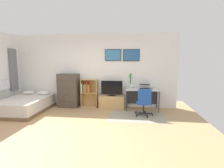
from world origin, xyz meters
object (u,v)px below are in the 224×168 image
desk (142,92)px  computer_mouse (152,89)px  bed (25,105)px  television (112,88)px  tv_stand (112,102)px  bamboo_vase (130,81)px  laptop (145,87)px  bookshelf (88,91)px  office_chair (144,102)px  wine_glass (132,85)px  dresser (69,90)px

desk → computer_mouse: size_ratio=10.94×
bed → television: (2.88, 0.76, 0.49)m
tv_stand → desk: bearing=-1.2°
bed → bamboo_vase: 3.72m
television → computer_mouse: television is taller
bed → bamboo_vase: bamboo_vase is taller
laptop → bookshelf: bearing=177.9°
bed → office_chair: size_ratio=2.35×
laptop → bamboo_vase: (-0.51, 0.11, 0.20)m
tv_stand → wine_glass: bearing=-12.5°
bookshelf → office_chair: bearing=-24.1°
bed → dresser: bearing=29.7°
bookshelf → laptop: size_ratio=2.62×
tv_stand → bookshelf: bearing=176.7°
dresser → laptop: size_ratio=3.13×
office_chair → bamboo_vase: 1.17m
computer_mouse → wine_glass: size_ratio=0.58×
tv_stand → wine_glass: size_ratio=5.01×
office_chair → bamboo_vase: bamboo_vase is taller
desk → bamboo_vase: bamboo_vase is taller
television → bookshelf: bearing=175.2°
computer_mouse → bed: bearing=-171.5°
dresser → bookshelf: size_ratio=1.20×
dresser → wine_glass: (2.35, -0.15, 0.25)m
office_chair → bookshelf: bearing=151.3°
computer_mouse → office_chair: bearing=-113.4°
bed → wine_glass: wine_glass is taller
wine_glass → bookshelf: bearing=172.5°
bed → bookshelf: 2.19m
laptop → wine_glass: wine_glass is taller
bed → laptop: size_ratio=5.10×
dresser → tv_stand: 1.67m
office_chair → tv_stand: bearing=138.1°
bookshelf → tv_stand: bookshelf is taller
dresser → wine_glass: bearing=-3.5°
television → bamboo_vase: bamboo_vase is taller
bamboo_vase → wine_glass: bearing=-75.0°
bookshelf → dresser: bearing=-174.7°
television → laptop: (1.17, 0.01, 0.08)m
desk → laptop: size_ratio=2.87×
bookshelf → television: bearing=-4.8°
laptop → wine_glass: bearing=-161.7°
bookshelf → desk: bookshelf is taller
computer_mouse → bamboo_vase: (-0.75, 0.24, 0.25)m
bookshelf → desk: (1.98, -0.08, 0.01)m
tv_stand → laptop: laptop is taller
office_chair → dresser: bearing=158.5°
dresser → television: bearing=-0.3°
bookshelf → wine_glass: 1.66m
bookshelf → laptop: (2.06, -0.06, 0.21)m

